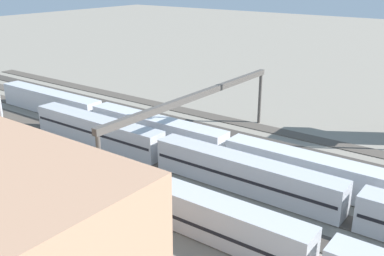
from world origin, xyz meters
TOP-DOWN VIEW (x-y plane):
  - ground_plane at (0.00, 0.00)m, footprint 400.00×400.00m
  - track_bed_0 at (0.00, -15.00)m, footprint 140.00×2.80m
  - track_bed_1 at (0.00, -10.00)m, footprint 140.00×2.80m
  - track_bed_2 at (0.00, -5.00)m, footprint 140.00×2.80m
  - track_bed_3 at (0.00, 0.00)m, footprint 140.00×2.80m
  - track_bed_4 at (0.00, 5.00)m, footprint 140.00×2.80m
  - track_bed_5 at (0.00, 10.00)m, footprint 140.00×2.80m
  - track_bed_6 at (0.00, 15.00)m, footprint 140.00×2.80m
  - train_on_track_6 at (4.20, 15.00)m, footprint 139.00×3.06m
  - train_on_track_3 at (8.10, 0.00)m, footprint 71.40×3.00m
  - train_on_track_4 at (-9.35, 5.00)m, footprint 71.40×3.06m
  - signal_gantry at (0.76, 0.00)m, footprint 0.70×35.00m

SIDE VIEW (x-z plane):
  - ground_plane at x=0.00m, z-range 0.00..0.00m
  - track_bed_0 at x=0.00m, z-range 0.00..0.12m
  - track_bed_1 at x=0.00m, z-range 0.00..0.12m
  - track_bed_2 at x=0.00m, z-range 0.00..0.12m
  - track_bed_3 at x=0.00m, z-range 0.00..0.12m
  - track_bed_4 at x=0.00m, z-range 0.00..0.12m
  - track_bed_5 at x=0.00m, z-range 0.00..0.12m
  - track_bed_6 at x=0.00m, z-range 0.00..0.12m
  - train_on_track_3 at x=8.10m, z-range 0.12..3.92m
  - train_on_track_4 at x=-9.35m, z-range 0.13..3.93m
  - train_on_track_6 at x=4.20m, z-range -0.16..4.24m
  - signal_gantry at x=0.76m, z-range 3.25..12.05m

